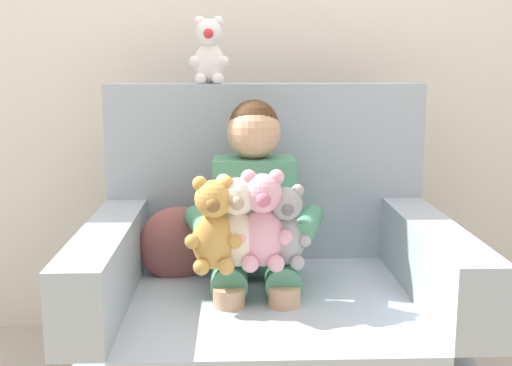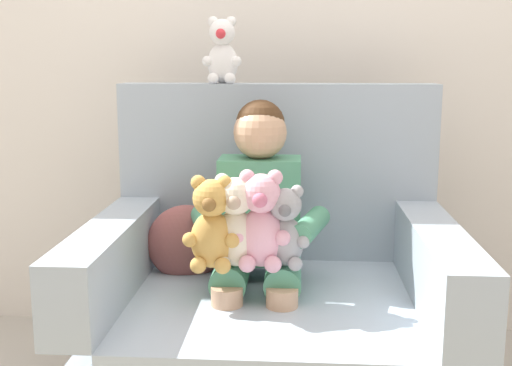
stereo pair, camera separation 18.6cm
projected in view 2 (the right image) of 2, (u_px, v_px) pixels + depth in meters
back_wall at (281, 9)px, 2.54m from camera, size 6.00×0.10×2.60m
armchair at (273, 312)px, 2.05m from camera, size 1.11×0.93×1.02m
seated_child at (259, 219)px, 2.01m from camera, size 0.45×0.39×0.82m
plush_honey at (212, 226)px, 1.83m from camera, size 0.16×0.13×0.27m
plush_pink at (261, 223)px, 1.84m from camera, size 0.17×0.14×0.29m
plush_cream at (236, 224)px, 1.85m from camera, size 0.16×0.13×0.28m
plush_grey at (285, 229)px, 1.85m from camera, size 0.14×0.12×0.24m
plush_white_on_backrest at (222, 53)px, 2.23m from camera, size 0.14×0.11×0.23m
throw_pillow at (186, 243)px, 2.15m from camera, size 0.28×0.16×0.26m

